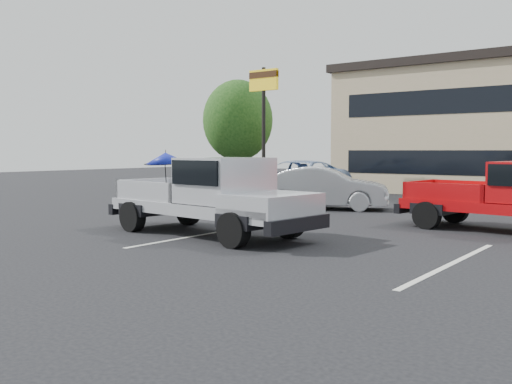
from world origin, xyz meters
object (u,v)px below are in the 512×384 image
at_px(tree_left, 238,120).
at_px(silver_sedan, 324,188).
at_px(motel_sign, 264,96).
at_px(silver_pickup, 218,192).
at_px(blue_suv, 297,180).

height_order(tree_left, silver_sedan, tree_left).
distance_m(motel_sign, tree_left, 5.08).
bearing_deg(silver_pickup, motel_sign, 127.59).
distance_m(silver_pickup, silver_sedan, 7.18).
bearing_deg(silver_sedan, blue_suv, 24.89).
height_order(motel_sign, silver_sedan, motel_sign).
bearing_deg(tree_left, silver_sedan, -37.85).
distance_m(tree_left, blue_suv, 9.88).
bearing_deg(silver_pickup, tree_left, 133.11).
bearing_deg(motel_sign, blue_suv, -35.74).
bearing_deg(silver_pickup, silver_sedan, 105.48).
height_order(silver_sedan, blue_suv, blue_suv).
xyz_separation_m(silver_sedan, blue_suv, (-2.65, 2.37, 0.08)).
xyz_separation_m(silver_pickup, silver_sedan, (-1.21, 7.07, -0.32)).
bearing_deg(silver_pickup, blue_suv, 118.00).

